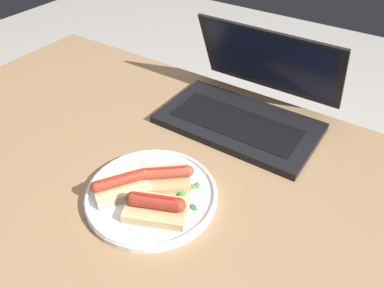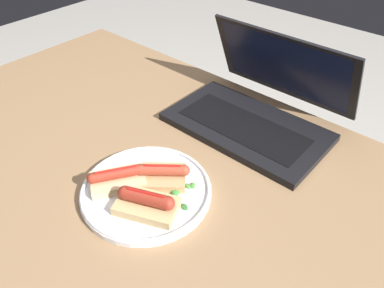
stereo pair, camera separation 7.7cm
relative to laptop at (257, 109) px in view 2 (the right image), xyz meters
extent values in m
cube|color=#93704C|center=(-0.09, -0.29, -0.06)|extent=(1.37, 0.83, 0.04)
cylinder|color=#93704C|center=(-0.68, 0.04, -0.43)|extent=(0.05, 0.05, 0.72)
cube|color=black|center=(0.00, -0.04, -0.03)|extent=(0.38, 0.22, 0.02)
cube|color=black|center=(0.00, -0.06, -0.02)|extent=(0.31, 0.12, 0.00)
cube|color=black|center=(0.00, 0.11, 0.07)|extent=(0.38, 0.09, 0.19)
cube|color=#0C1433|center=(0.00, 0.10, 0.08)|extent=(0.34, 0.07, 0.17)
cylinder|color=silver|center=(-0.03, -0.35, -0.03)|extent=(0.26, 0.26, 0.01)
torus|color=silver|center=(-0.03, -0.35, -0.03)|extent=(0.26, 0.26, 0.01)
cube|color=tan|center=(0.01, -0.38, -0.02)|extent=(0.13, 0.11, 0.02)
cylinder|color=maroon|center=(0.01, -0.38, 0.00)|extent=(0.09, 0.06, 0.03)
sphere|color=maroon|center=(-0.03, -0.40, 0.00)|extent=(0.03, 0.03, 0.03)
sphere|color=maroon|center=(0.05, -0.37, 0.00)|extent=(0.03, 0.03, 0.03)
cylinder|color=red|center=(0.01, -0.38, 0.02)|extent=(0.07, 0.03, 0.01)
cube|color=#D6B784|center=(-0.08, -0.38, -0.02)|extent=(0.11, 0.13, 0.02)
cylinder|color=maroon|center=(-0.08, -0.38, 0.00)|extent=(0.07, 0.09, 0.02)
sphere|color=maroon|center=(-0.05, -0.34, 0.00)|extent=(0.02, 0.02, 0.02)
sphere|color=maroon|center=(-0.11, -0.41, 0.00)|extent=(0.02, 0.02, 0.02)
cylinder|color=red|center=(-0.08, -0.38, 0.01)|extent=(0.05, 0.07, 0.01)
cube|color=tan|center=(-0.02, -0.31, -0.02)|extent=(0.12, 0.11, 0.02)
cylinder|color=#9E3D28|center=(-0.02, -0.31, 0.00)|extent=(0.08, 0.07, 0.02)
sphere|color=#9E3D28|center=(-0.05, -0.34, 0.00)|extent=(0.02, 0.02, 0.02)
sphere|color=#9E3D28|center=(0.01, -0.28, 0.00)|extent=(0.02, 0.02, 0.02)
cylinder|color=red|center=(-0.02, -0.31, 0.01)|extent=(0.06, 0.05, 0.00)
ellipsoid|color=#387A33|center=(0.02, -0.32, -0.02)|extent=(0.02, 0.02, 0.01)
ellipsoid|color=#4C8E3D|center=(0.03, -0.29, -0.02)|extent=(0.02, 0.01, 0.00)
ellipsoid|color=#4C8E3D|center=(0.04, -0.28, -0.02)|extent=(0.02, 0.02, 0.00)
ellipsoid|color=#387A33|center=(0.02, -0.31, -0.02)|extent=(0.04, 0.04, 0.01)
ellipsoid|color=#2D662D|center=(0.06, -0.33, -0.02)|extent=(0.02, 0.02, 0.01)
camera|label=1|loc=(0.32, -0.72, 0.51)|focal=35.00mm
camera|label=2|loc=(0.38, -0.68, 0.51)|focal=35.00mm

